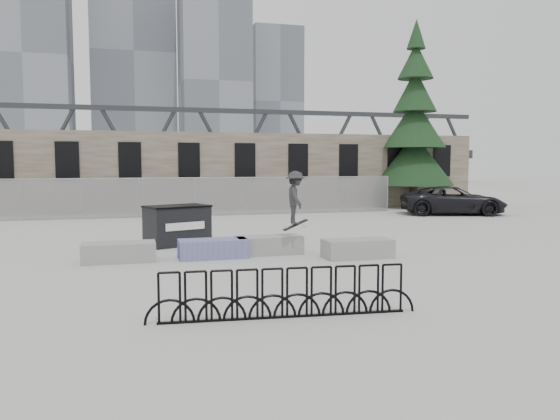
# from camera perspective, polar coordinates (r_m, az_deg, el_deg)

# --- Properties ---
(ground) EXTENTS (120.00, 120.00, 0.00)m
(ground) POSITION_cam_1_polar(r_m,az_deg,el_deg) (16.50, -3.93, -4.74)
(ground) COLOR #A1A19D
(ground) RESTS_ON ground
(stone_wall) EXTENTS (36.00, 2.58, 4.50)m
(stone_wall) POSITION_cam_1_polar(r_m,az_deg,el_deg) (32.34, -9.69, 3.97)
(stone_wall) COLOR #64594A
(stone_wall) RESTS_ON ground
(chainlink_fence) EXTENTS (22.06, 0.06, 2.02)m
(chainlink_fence) POSITION_cam_1_polar(r_m,az_deg,el_deg) (28.67, -8.91, 1.42)
(chainlink_fence) COLOR gray
(chainlink_fence) RESTS_ON ground
(planter_far_left) EXTENTS (2.00, 0.90, 0.54)m
(planter_far_left) POSITION_cam_1_polar(r_m,az_deg,el_deg) (16.01, -16.48, -4.17)
(planter_far_left) COLOR #999996
(planter_far_left) RESTS_ON ground
(planter_center_left) EXTENTS (2.00, 0.90, 0.54)m
(planter_center_left) POSITION_cam_1_polar(r_m,az_deg,el_deg) (16.10, -7.00, -3.95)
(planter_center_left) COLOR #333A9B
(planter_center_left) RESTS_ON ground
(planter_center_right) EXTENTS (2.00, 0.90, 0.54)m
(planter_center_right) POSITION_cam_1_polar(r_m,az_deg,el_deg) (16.68, -1.19, -3.60)
(planter_center_right) COLOR #999996
(planter_center_right) RESTS_ON ground
(planter_offset) EXTENTS (2.00, 0.90, 0.54)m
(planter_offset) POSITION_cam_1_polar(r_m,az_deg,el_deg) (16.17, 8.11, -3.92)
(planter_offset) COLOR #999996
(planter_offset) RESTS_ON ground
(dumpster) EXTENTS (2.35, 1.90, 1.35)m
(dumpster) POSITION_cam_1_polar(r_m,az_deg,el_deg) (18.74, -10.70, -1.55)
(dumpster) COLOR black
(dumpster) RESTS_ON ground
(bike_rack) EXTENTS (4.93, 0.47, 0.90)m
(bike_rack) POSITION_cam_1_polar(r_m,az_deg,el_deg) (9.86, 0.50, -8.76)
(bike_rack) COLOR black
(bike_rack) RESTS_ON ground
(spruce_tree) EXTENTS (4.90, 4.90, 11.50)m
(spruce_tree) POSITION_cam_1_polar(r_m,az_deg,el_deg) (34.99, 13.85, 7.90)
(spruce_tree) COLOR #38281E
(spruce_tree) RESTS_ON ground
(skyline_towers) EXTENTS (58.00, 28.00, 48.00)m
(skyline_towers) POSITION_cam_1_polar(r_m,az_deg,el_deg) (111.24, -14.48, 14.13)
(skyline_towers) COLOR slate
(skyline_towers) RESTS_ON ground
(truss_bridge) EXTENTS (70.00, 3.00, 9.80)m
(truss_bridge) POSITION_cam_1_polar(r_m,az_deg,el_deg) (72.17, -4.85, 6.02)
(truss_bridge) COLOR #2D3033
(truss_bridge) RESTS_ON ground
(suv) EXTENTS (5.97, 4.03, 1.52)m
(suv) POSITION_cam_1_polar(r_m,az_deg,el_deg) (30.72, 17.65, 0.96)
(suv) COLOR black
(suv) RESTS_ON ground
(skateboarder) EXTENTS (0.78, 1.06, 1.76)m
(skateboarder) POSITION_cam_1_polar(r_m,az_deg,el_deg) (16.15, 1.63, 1.29)
(skateboarder) COLOR #2D2C2F
(skateboarder) RESTS_ON ground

